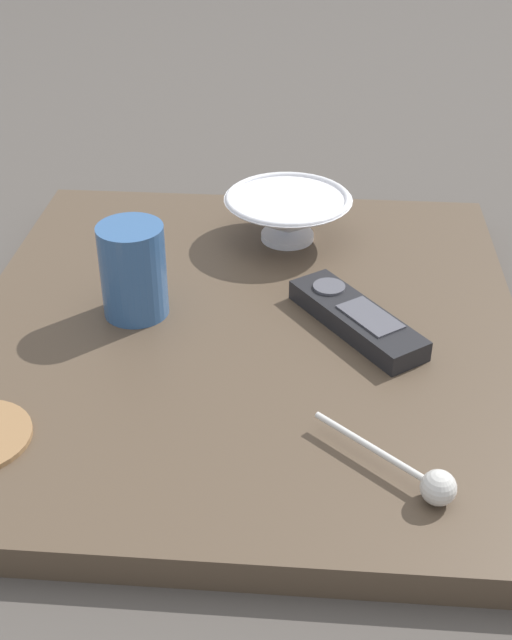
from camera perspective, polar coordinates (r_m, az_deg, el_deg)
The scene contains 6 objects.
ground_plane at distance 0.92m, azimuth -0.80°, elevation -1.92°, with size 6.00×6.00×0.00m, color #47423D.
table at distance 0.91m, azimuth -0.80°, elevation -1.07°, with size 0.66×0.60×0.03m.
cereal_bowl at distance 1.05m, azimuth 2.19°, elevation 7.26°, with size 0.16×0.16×0.06m.
coffee_mug at distance 0.90m, azimuth -8.42°, elevation 3.37°, with size 0.07×0.07×0.10m.
teaspoon at distance 0.70m, azimuth 11.74°, elevation -10.80°, with size 0.10×0.12×0.03m.
tv_remote_near at distance 0.89m, azimuth 6.87°, elevation 0.27°, with size 0.17×0.15×0.03m.
Camera 1 is at (-0.75, -0.07, 0.52)m, focal length 46.66 mm.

